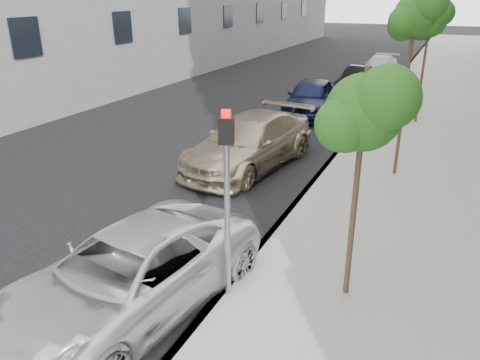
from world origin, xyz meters
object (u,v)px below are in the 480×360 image
Objects in this scene: tree_near at (365,113)px; tree_mid at (416,15)px; tree_far at (431,21)px; suv at (249,142)px; minivan at (129,275)px; sedan_black at (360,81)px; sedan_blue at (311,97)px; sedan_rear at (380,67)px; signal_pole at (227,186)px.

tree_mid is at bearing 90.00° from tree_near.
tree_far reaches higher than suv.
minivan is 1.16× the size of sedan_black.
sedan_blue is 1.02× the size of sedan_rear.
tree_far is 9.20m from suv.
suv is at bearing 92.66° from signal_pole.
tree_mid is at bearing -75.93° from sedan_rear.
tree_mid reaches higher than suv.
sedan_rear is at bearing 75.54° from signal_pole.
tree_far is 12.32m from sedan_rear.
tree_near is 0.78× the size of tree_mid.
tree_mid is 0.94× the size of suv.
sedan_rear is (-3.33, 24.35, -2.77)m from tree_near.
suv is (-4.34, -0.90, -3.77)m from tree_mid.
sedan_rear is at bearing 79.71° from sedan_blue.
tree_far reaches higher than minivan.
tree_mid reaches higher than tree_far.
signal_pole reaches higher than sedan_black.
tree_near is 4.68m from minivan.
tree_mid reaches higher than minivan.
tree_near is at bearing -73.61° from sedan_black.
tree_mid is 8.68m from sedan_blue.
suv is (-4.34, -7.40, -3.30)m from tree_far.
suv is at bearing -88.74° from sedan_black.
signal_pole is at bearing -154.25° from tree_near.
tree_near is 24.74m from sedan_rear.
tree_near is 6.60m from tree_mid.
tree_mid is 5.82m from suv.
suv is 12.45m from sedan_black.
signal_pole is at bearing 43.18° from minivan.
signal_pole reaches higher than minivan.
sedan_black is at bearing 123.60° from tree_far.
tree_far is (0.00, 6.50, -0.46)m from tree_mid.
signal_pole is (-1.93, -13.93, -1.88)m from tree_far.
minivan reaches higher than sedan_rear.
tree_near is 18.51m from sedan_black.
signal_pole is (-1.93, -0.93, -1.21)m from tree_near.
signal_pole is 2.26m from minivan.
signal_pole reaches higher than sedan_blue.
sedan_blue reaches higher than sedan_black.
suv is 7.28m from sedan_blue.
minivan is (-1.40, -0.94, -1.50)m from signal_pole.
suv is (-1.01, 7.47, 0.08)m from minivan.
tree_far is 15.61m from minivan.
sedan_blue reaches higher than minivan.
tree_far is at bearing -2.77° from sedan_blue.
tree_mid reaches higher than tree_near.
suv is at bearing -120.38° from tree_far.
tree_mid is at bearing -90.00° from tree_far.
tree_far is 1.07× the size of sedan_black.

